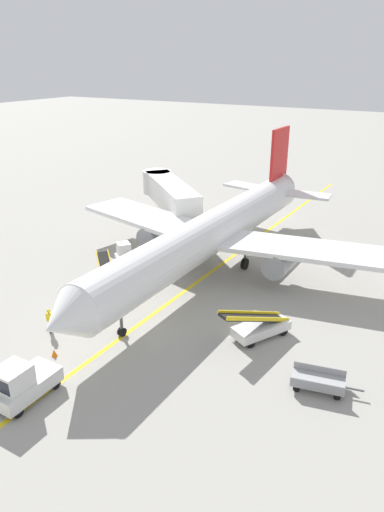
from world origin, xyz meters
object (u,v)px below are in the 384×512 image
object	(u,v)px
airliner	(214,231)
belt_loader_forward_hold	(109,287)
baggage_tug_near_wing	(125,257)
baggage_cart_loaded	(318,381)
ground_crew_marshaller	(50,320)
pushback_tug	(21,383)
belt_loader_aft_hold	(260,326)
safety_cone_nose_left	(245,264)
safety_cone_nose_right	(54,353)
jet_bridge	(168,192)

from	to	relation	value
airliner	belt_loader_forward_hold	xyz separation A→B (m)	(-4.47, -8.19, -2.64)
baggage_tug_near_wing	baggage_cart_loaded	xyz separation A→B (m)	(18.79, -7.51, -0.46)
airliner	baggage_cart_loaded	world-z (taller)	airliner
belt_loader_forward_hold	ground_crew_marshaller	world-z (taller)	belt_loader_forward_hold
pushback_tug	belt_loader_aft_hold	distance (m)	14.35
belt_loader_aft_hold	safety_cone_nose_left	world-z (taller)	belt_loader_aft_hold
belt_loader_forward_hold	pushback_tug	bearing A→B (deg)	-72.32
ground_crew_marshaller	safety_cone_nose_left	xyz separation A→B (m)	(6.58, 15.88, -0.69)
airliner	ground_crew_marshaller	bearing A→B (deg)	-107.60
ground_crew_marshaller	safety_cone_nose_right	xyz separation A→B (m)	(2.14, -1.82, -0.69)
airliner	baggage_tug_near_wing	world-z (taller)	airliner
ground_crew_marshaller	safety_cone_nose_left	size ratio (longest dim) A/B	3.86
belt_loader_aft_hold	ground_crew_marshaller	xyz separation A→B (m)	(-11.87, -6.31, 0.13)
jet_bridge	ground_crew_marshaller	distance (m)	22.78
jet_bridge	belt_loader_aft_hold	size ratio (longest dim) A/B	2.24
safety_cone_nose_left	safety_cone_nose_right	world-z (taller)	same
baggage_cart_loaded	pushback_tug	bearing A→B (deg)	-146.61
jet_bridge	belt_loader_aft_hold	world-z (taller)	jet_bridge
belt_loader_aft_hold	belt_loader_forward_hold	bearing A→B (deg)	-177.88
ground_crew_marshaller	safety_cone_nose_right	size ratio (longest dim) A/B	3.86
airliner	ground_crew_marshaller	world-z (taller)	airliner
belt_loader_aft_hold	safety_cone_nose_right	world-z (taller)	belt_loader_aft_hold
baggage_cart_loaded	jet_bridge	bearing A→B (deg)	139.12
belt_loader_forward_hold	safety_cone_nose_right	distance (m)	8.00
ground_crew_marshaller	pushback_tug	bearing A→B (deg)	-56.48
ground_crew_marshaller	baggage_cart_loaded	bearing A→B (deg)	10.77
belt_loader_forward_hold	safety_cone_nose_left	xyz separation A→B (m)	(6.59, 10.00, -0.56)
belt_loader_aft_hold	ground_crew_marshaller	bearing A→B (deg)	-152.01
pushback_tug	baggage_tug_near_wing	xyz separation A→B (m)	(-5.79, 16.07, -0.07)
airliner	jet_bridge	xyz separation A→B (m)	(-9.67, 7.97, 0.12)
airliner	baggage_tug_near_wing	bearing A→B (deg)	-153.02
belt_loader_forward_hold	belt_loader_aft_hold	distance (m)	11.89
baggage_tug_near_wing	belt_loader_aft_hold	bearing A→B (deg)	-17.19
jet_bridge	safety_cone_nose_left	world-z (taller)	jet_bridge
pushback_tug	belt_loader_forward_hold	size ratio (longest dim) A/B	0.79
pushback_tug	safety_cone_nose_right	xyz separation A→B (m)	(-1.44, 3.60, -0.77)
pushback_tug	safety_cone_nose_right	distance (m)	3.95
ground_crew_marshaller	airliner	bearing A→B (deg)	72.40
belt_loader_forward_hold	baggage_cart_loaded	size ratio (longest dim) A/B	1.18
airliner	safety_cone_nose_left	world-z (taller)	airliner
baggage_tug_near_wing	belt_loader_forward_hold	world-z (taller)	belt_loader_forward_hold
jet_bridge	belt_loader_forward_hold	size ratio (longest dim) A/B	2.48
belt_loader_aft_hold	baggage_cart_loaded	xyz separation A→B (m)	(4.71, -3.16, -0.31)
belt_loader_aft_hold	safety_cone_nose_right	xyz separation A→B (m)	(-9.73, -8.12, -0.56)
belt_loader_aft_hold	ground_crew_marshaller	distance (m)	13.44
baggage_tug_near_wing	safety_cone_nose_right	size ratio (longest dim) A/B	6.13
baggage_tug_near_wing	safety_cone_nose_right	distance (m)	13.23
baggage_tug_near_wing	ground_crew_marshaller	world-z (taller)	baggage_tug_near_wing
pushback_tug	ground_crew_marshaller	distance (m)	6.49
baggage_tug_near_wing	belt_loader_forward_hold	distance (m)	5.27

